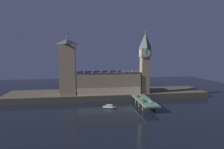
# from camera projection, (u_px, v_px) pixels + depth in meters

# --- Properties ---
(ground_plane) EXTENTS (400.00, 400.00, 0.00)m
(ground_plane) POSITION_uv_depth(u_px,v_px,m) (113.00, 106.00, 174.92)
(ground_plane) COLOR black
(embankment) EXTENTS (220.00, 42.00, 6.08)m
(embankment) POSITION_uv_depth(u_px,v_px,m) (108.00, 94.00, 212.91)
(embankment) COLOR #4C4438
(embankment) RESTS_ON ground_plane
(parliament_hall) EXTENTS (66.72, 23.77, 27.85)m
(parliament_hall) POSITION_uv_depth(u_px,v_px,m) (108.00, 82.00, 204.45)
(parliament_hall) COLOR tan
(parliament_hall) RESTS_ON embankment
(clock_tower) EXTENTS (10.77, 10.88, 65.99)m
(clock_tower) POSITION_uv_depth(u_px,v_px,m) (145.00, 61.00, 201.13)
(clock_tower) COLOR tan
(clock_tower) RESTS_ON embankment
(victoria_tower) EXTENTS (16.45, 16.45, 63.70)m
(victoria_tower) POSITION_uv_depth(u_px,v_px,m) (68.00, 67.00, 193.77)
(victoria_tower) COLOR tan
(victoria_tower) RESTS_ON embankment
(bridge) EXTENTS (12.95, 46.00, 6.52)m
(bridge) POSITION_uv_depth(u_px,v_px,m) (145.00, 102.00, 173.58)
(bridge) COLOR slate
(bridge) RESTS_ON ground_plane
(car_northbound_lead) EXTENTS (1.96, 4.18, 1.35)m
(car_northbound_lead) POSITION_uv_depth(u_px,v_px,m) (138.00, 96.00, 184.54)
(car_northbound_lead) COLOR red
(car_northbound_lead) RESTS_ON bridge
(car_northbound_trail) EXTENTS (2.05, 4.77, 1.49)m
(car_northbound_trail) POSITION_uv_depth(u_px,v_px,m) (144.00, 101.00, 165.53)
(car_northbound_trail) COLOR #235633
(car_northbound_trail) RESTS_ON bridge
(car_southbound_lead) EXTENTS (2.10, 4.71, 1.57)m
(car_southbound_lead) POSITION_uv_depth(u_px,v_px,m) (150.00, 101.00, 165.95)
(car_southbound_lead) COLOR silver
(car_southbound_lead) RESTS_ON bridge
(pedestrian_near_rail) EXTENTS (0.38, 0.38, 1.72)m
(pedestrian_near_rail) POSITION_uv_depth(u_px,v_px,m) (142.00, 102.00, 160.94)
(pedestrian_near_rail) COLOR black
(pedestrian_near_rail) RESTS_ON bridge
(pedestrian_mid_walk) EXTENTS (0.38, 0.38, 1.72)m
(pedestrian_mid_walk) POSITION_uv_depth(u_px,v_px,m) (150.00, 98.00, 174.95)
(pedestrian_mid_walk) COLOR black
(pedestrian_mid_walk) RESTS_ON bridge
(street_lamp_near) EXTENTS (1.34, 0.60, 5.85)m
(street_lamp_near) POSITION_uv_depth(u_px,v_px,m) (143.00, 100.00, 157.59)
(street_lamp_near) COLOR #2D3333
(street_lamp_near) RESTS_ON bridge
(street_lamp_far) EXTENTS (1.34, 0.60, 6.02)m
(street_lamp_far) POSITION_uv_depth(u_px,v_px,m) (134.00, 92.00, 186.52)
(street_lamp_far) COLOR #2D3333
(street_lamp_far) RESTS_ON bridge
(boat_upstream) EXTENTS (13.47, 8.20, 3.13)m
(boat_upstream) POSITION_uv_depth(u_px,v_px,m) (109.00, 107.00, 168.97)
(boat_upstream) COLOR white
(boat_upstream) RESTS_ON ground_plane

